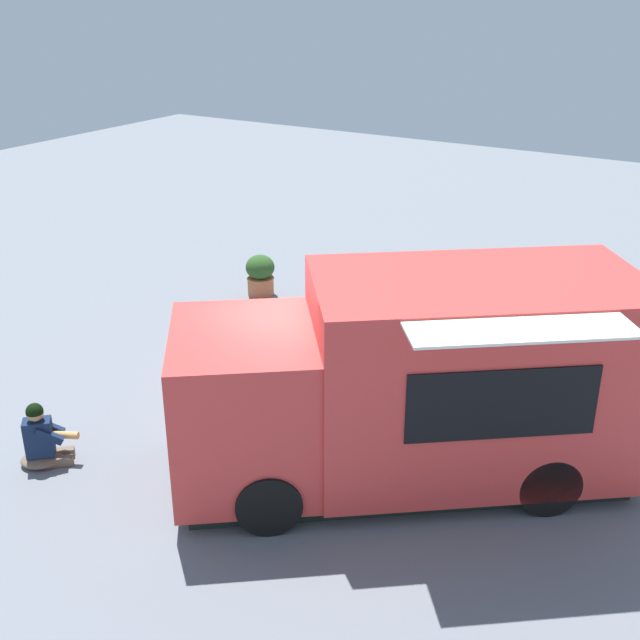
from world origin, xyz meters
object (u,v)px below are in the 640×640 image
planter_flowering_near (260,274)px  planter_flowering_far (509,326)px  food_truck (417,386)px  person_customer (42,441)px

planter_flowering_near → planter_flowering_far: planter_flowering_near is taller
food_truck → person_customer: food_truck is taller
planter_flowering_near → person_customer: bearing=99.6°
person_customer → food_truck: bearing=-151.3°
planter_flowering_near → planter_flowering_far: 4.85m
person_customer → planter_flowering_far: size_ratio=1.12×
planter_flowering_far → planter_flowering_near: bearing=1.6°
person_customer → planter_flowering_far: (-3.81, -6.26, 0.07)m
food_truck → planter_flowering_far: (0.21, -4.07, -0.81)m
person_customer → planter_flowering_near: 6.21m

